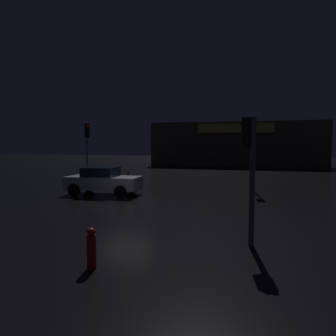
{
  "coord_description": "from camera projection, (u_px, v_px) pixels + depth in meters",
  "views": [
    {
      "loc": [
        6.13,
        -14.7,
        2.92
      ],
      "look_at": [
        0.64,
        5.5,
        1.34
      ],
      "focal_mm": 34.74,
      "sensor_mm": 36.0,
      "label": 1
    }
  ],
  "objects": [
    {
      "name": "fire_hydrant",
      "position": [
        91.0,
        248.0,
        7.57
      ],
      "size": [
        0.22,
        0.22,
        0.97
      ],
      "color": "red",
      "rests_on": "ground"
    },
    {
      "name": "traffic_signal_opposite",
      "position": [
        250.0,
        157.0,
        9.19
      ],
      "size": [
        0.43,
        0.41,
        3.65
      ],
      "color": "#595B60",
      "rests_on": "ground"
    },
    {
      "name": "ground_plane",
      "position": [
        126.0,
        203.0,
        15.97
      ],
      "size": [
        120.0,
        120.0,
        0.0
      ],
      "primitive_type": "plane",
      "color": "black"
    },
    {
      "name": "car_near",
      "position": [
        103.0,
        181.0,
        18.51
      ],
      "size": [
        4.22,
        2.02,
        1.58
      ],
      "color": "#B7B7BF",
      "rests_on": "ground"
    },
    {
      "name": "traffic_signal_cross_left",
      "position": [
        87.0,
        138.0,
        23.47
      ],
      "size": [
        0.41,
        0.43,
        4.35
      ],
      "color": "#595B60",
      "rests_on": "ground"
    },
    {
      "name": "traffic_signal_main",
      "position": [
        252.0,
        135.0,
        19.72
      ],
      "size": [
        0.42,
        0.42,
        4.5
      ],
      "color": "#595B60",
      "rests_on": "ground"
    },
    {
      "name": "store_building",
      "position": [
        237.0,
        144.0,
        42.94
      ],
      "size": [
        21.72,
        6.75,
        5.65
      ],
      "color": "brown",
      "rests_on": "ground"
    },
    {
      "name": "bollard_kerb_a",
      "position": [
        128.0,
        177.0,
        23.69
      ],
      "size": [
        0.13,
        0.13,
        0.94
      ],
      "primitive_type": "cylinder",
      "color": "#595B60",
      "rests_on": "ground"
    }
  ]
}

